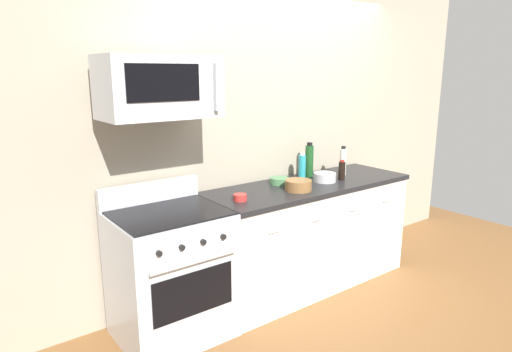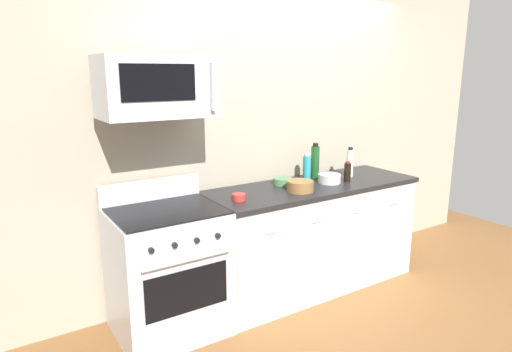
{
  "view_description": "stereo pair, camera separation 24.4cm",
  "coord_description": "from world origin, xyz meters",
  "px_view_note": "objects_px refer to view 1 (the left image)",
  "views": [
    {
      "loc": [
        -2.57,
        -2.65,
        1.85
      ],
      "look_at": [
        -0.62,
        -0.05,
        1.08
      ],
      "focal_mm": 31.08,
      "sensor_mm": 36.0,
      "label": 1
    },
    {
      "loc": [
        -2.37,
        -2.79,
        1.85
      ],
      "look_at": [
        -0.62,
        -0.05,
        1.08
      ],
      "focal_mm": 31.08,
      "sensor_mm": 36.0,
      "label": 2
    }
  ],
  "objects_px": {
    "bottle_wine_green": "(309,160)",
    "range_oven": "(171,273)",
    "microwave": "(159,87)",
    "bottle_vinegar_white": "(343,161)",
    "bottle_soy_sauce_dark": "(342,170)",
    "bottle_dish_soap": "(302,166)",
    "bowl_red_small": "(240,197)",
    "bowl_green_glaze": "(279,181)",
    "bowl_steel_prep": "(325,177)",
    "bowl_wooden_salad": "(298,185)"
  },
  "relations": [
    {
      "from": "range_oven",
      "to": "bottle_wine_green",
      "type": "xyz_separation_m",
      "value": [
        1.49,
        0.18,
        0.6
      ]
    },
    {
      "from": "bowl_red_small",
      "to": "microwave",
      "type": "bearing_deg",
      "value": 167.52
    },
    {
      "from": "bottle_wine_green",
      "to": "range_oven",
      "type": "bearing_deg",
      "value": -172.95
    },
    {
      "from": "bowl_green_glaze",
      "to": "bowl_steel_prep",
      "type": "xyz_separation_m",
      "value": [
        0.37,
        -0.17,
        0.01
      ]
    },
    {
      "from": "bowl_wooden_salad",
      "to": "bowl_green_glaze",
      "type": "xyz_separation_m",
      "value": [
        0.01,
        0.25,
        -0.02
      ]
    },
    {
      "from": "bottle_dish_soap",
      "to": "bowl_green_glaze",
      "type": "height_order",
      "value": "bottle_dish_soap"
    },
    {
      "from": "microwave",
      "to": "bottle_vinegar_white",
      "type": "height_order",
      "value": "microwave"
    },
    {
      "from": "bowl_green_glaze",
      "to": "bowl_steel_prep",
      "type": "distance_m",
      "value": 0.41
    },
    {
      "from": "bottle_wine_green",
      "to": "bowl_green_glaze",
      "type": "bearing_deg",
      "value": -172.52
    },
    {
      "from": "range_oven",
      "to": "microwave",
      "type": "height_order",
      "value": "microwave"
    },
    {
      "from": "microwave",
      "to": "bottle_wine_green",
      "type": "distance_m",
      "value": 1.64
    },
    {
      "from": "microwave",
      "to": "bottle_vinegar_white",
      "type": "relative_size",
      "value": 2.78
    },
    {
      "from": "range_oven",
      "to": "microwave",
      "type": "bearing_deg",
      "value": 89.71
    },
    {
      "from": "bottle_vinegar_white",
      "to": "bowl_steel_prep",
      "type": "height_order",
      "value": "bottle_vinegar_white"
    },
    {
      "from": "bowl_wooden_salad",
      "to": "bowl_red_small",
      "type": "xyz_separation_m",
      "value": [
        -0.54,
        0.04,
        -0.02
      ]
    },
    {
      "from": "bottle_dish_soap",
      "to": "range_oven",
      "type": "bearing_deg",
      "value": -173.36
    },
    {
      "from": "microwave",
      "to": "bottle_soy_sauce_dark",
      "type": "relative_size",
      "value": 4.23
    },
    {
      "from": "range_oven",
      "to": "bowl_red_small",
      "type": "relative_size",
      "value": 10.56
    },
    {
      "from": "microwave",
      "to": "bottle_dish_soap",
      "type": "bearing_deg",
      "value": 4.8
    },
    {
      "from": "microwave",
      "to": "bottle_soy_sauce_dark",
      "type": "height_order",
      "value": "microwave"
    },
    {
      "from": "bottle_vinegar_white",
      "to": "bottle_soy_sauce_dark",
      "type": "xyz_separation_m",
      "value": [
        -0.15,
        -0.12,
        -0.04
      ]
    },
    {
      "from": "bottle_vinegar_white",
      "to": "microwave",
      "type": "bearing_deg",
      "value": 179.89
    },
    {
      "from": "range_oven",
      "to": "bowl_red_small",
      "type": "xyz_separation_m",
      "value": [
        0.54,
        -0.08,
        0.48
      ]
    },
    {
      "from": "bottle_soy_sauce_dark",
      "to": "bowl_steel_prep",
      "type": "relative_size",
      "value": 0.91
    },
    {
      "from": "bottle_soy_sauce_dark",
      "to": "bottle_wine_green",
      "type": "bearing_deg",
      "value": 118.05
    },
    {
      "from": "bottle_wine_green",
      "to": "bowl_red_small",
      "type": "xyz_separation_m",
      "value": [
        -0.94,
        -0.26,
        -0.12
      ]
    },
    {
      "from": "bowl_wooden_salad",
      "to": "bowl_steel_prep",
      "type": "height_order",
      "value": "bowl_wooden_salad"
    },
    {
      "from": "microwave",
      "to": "bowl_red_small",
      "type": "bearing_deg",
      "value": -12.48
    },
    {
      "from": "bottle_vinegar_white",
      "to": "bowl_wooden_salad",
      "type": "height_order",
      "value": "bottle_vinegar_white"
    },
    {
      "from": "microwave",
      "to": "bowl_red_small",
      "type": "xyz_separation_m",
      "value": [
        0.54,
        -0.12,
        -0.8
      ]
    },
    {
      "from": "bottle_wine_green",
      "to": "bowl_red_small",
      "type": "relative_size",
      "value": 3.06
    },
    {
      "from": "bowl_red_small",
      "to": "bottle_dish_soap",
      "type": "bearing_deg",
      "value": 15.78
    },
    {
      "from": "range_oven",
      "to": "bottle_soy_sauce_dark",
      "type": "bearing_deg",
      "value": -2.86
    },
    {
      "from": "bottle_wine_green",
      "to": "bowl_green_glaze",
      "type": "relative_size",
      "value": 1.88
    },
    {
      "from": "bottle_vinegar_white",
      "to": "bottle_wine_green",
      "type": "bearing_deg",
      "value": 153.61
    },
    {
      "from": "bottle_vinegar_white",
      "to": "bowl_wooden_salad",
      "type": "relative_size",
      "value": 1.25
    },
    {
      "from": "microwave",
      "to": "bowl_steel_prep",
      "type": "bearing_deg",
      "value": -3.24
    },
    {
      "from": "bottle_vinegar_white",
      "to": "bowl_steel_prep",
      "type": "relative_size",
      "value": 1.39
    },
    {
      "from": "bottle_soy_sauce_dark",
      "to": "bowl_steel_prep",
      "type": "bearing_deg",
      "value": 165.29
    },
    {
      "from": "bottle_dish_soap",
      "to": "bottle_soy_sauce_dark",
      "type": "relative_size",
      "value": 1.33
    },
    {
      "from": "range_oven",
      "to": "bowl_wooden_salad",
      "type": "xyz_separation_m",
      "value": [
        1.08,
        -0.12,
        0.5
      ]
    },
    {
      "from": "bowl_steel_prep",
      "to": "bowl_red_small",
      "type": "bearing_deg",
      "value": -177.66
    },
    {
      "from": "bottle_dish_soap",
      "to": "bowl_steel_prep",
      "type": "height_order",
      "value": "bottle_dish_soap"
    },
    {
      "from": "bottle_wine_green",
      "to": "microwave",
      "type": "bearing_deg",
      "value": -174.65
    },
    {
      "from": "bottle_dish_soap",
      "to": "bowl_red_small",
      "type": "xyz_separation_m",
      "value": [
        -0.84,
        -0.24,
        -0.09
      ]
    },
    {
      "from": "bottle_vinegar_white",
      "to": "bottle_wine_green",
      "type": "height_order",
      "value": "bottle_wine_green"
    },
    {
      "from": "bottle_soy_sauce_dark",
      "to": "bowl_red_small",
      "type": "height_order",
      "value": "bottle_soy_sauce_dark"
    },
    {
      "from": "bottle_vinegar_white",
      "to": "range_oven",
      "type": "bearing_deg",
      "value": -178.67
    },
    {
      "from": "bowl_green_glaze",
      "to": "bottle_dish_soap",
      "type": "bearing_deg",
      "value": 5.61
    },
    {
      "from": "bottle_vinegar_white",
      "to": "bottle_wine_green",
      "type": "distance_m",
      "value": 0.32
    }
  ]
}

